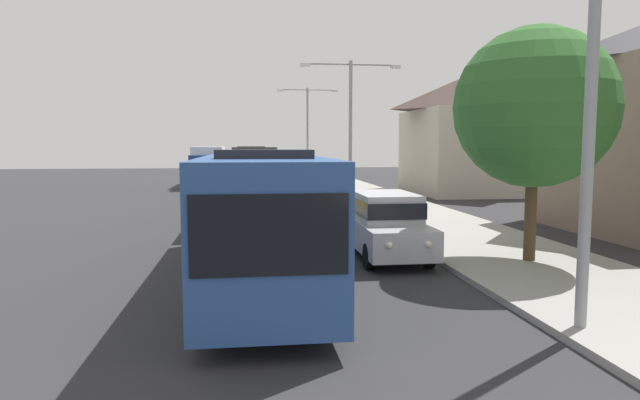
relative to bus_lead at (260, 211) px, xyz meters
The scene contains 10 objects.
bus_lead is the anchor object (origin of this frame).
bus_second_in_line 12.34m from the bus_lead, 90.00° to the left, with size 2.58×12.43×3.21m.
bus_middle 25.55m from the bus_lead, 90.00° to the left, with size 2.58×10.65×3.21m.
white_suv 4.35m from the bus_lead, 30.72° to the left, with size 1.86×4.73×1.90m.
box_truck_oncoming 31.68m from the bus_lead, 95.98° to the left, with size 2.35×8.14×3.15m.
streetlamp_near 7.90m from the bus_lead, 41.77° to the right, with size 5.10×0.28×7.68m.
streetlamp_mid 18.00m from the bus_lead, 72.26° to the left, with size 5.57×0.28×7.72m.
streetlamp_far 39.11m from the bus_lead, 82.03° to the left, with size 5.64×0.28×8.45m.
roadside_tree 7.80m from the bus_lead, ahead, with size 4.29×4.29×6.29m.
house_distant_gabled 27.53m from the bus_lead, 56.90° to the left, with size 8.21×9.21×8.15m.
Camera 1 is at (-1.62, -1.41, 3.29)m, focal length 31.28 mm.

